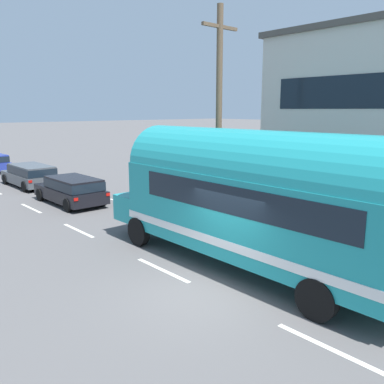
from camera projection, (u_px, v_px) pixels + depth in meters
The scene contains 6 objects.
ground_plane at pixel (207, 291), 10.61m from camera, with size 300.00×300.00×0.00m, color #565454.
lane_markings at pixel (77, 197), 21.89m from camera, with size 4.05×80.00×0.01m.
utility_pole at pixel (219, 116), 15.68m from camera, with size 1.80×0.24×8.50m.
painted_bus at pixel (263, 196), 11.31m from camera, with size 2.62×11.49×4.12m.
car_lead at pixel (72, 189), 20.23m from camera, with size 2.03×4.64×1.37m.
car_second at pixel (30, 174), 24.81m from camera, with size 2.00×4.78×1.37m.
Camera 1 is at (-6.90, -7.07, 4.67)m, focal length 37.86 mm.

